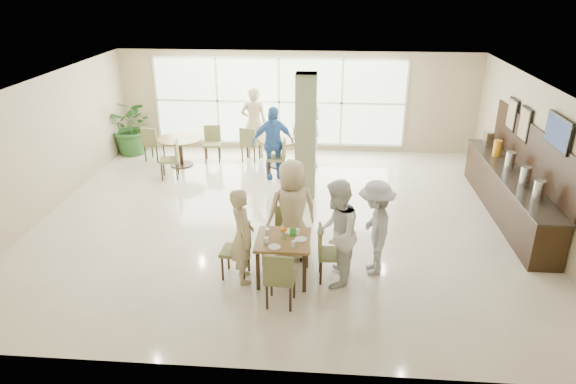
# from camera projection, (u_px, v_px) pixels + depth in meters

# --- Properties ---
(ground) EXTENTS (10.00, 10.00, 0.00)m
(ground) POSITION_uv_depth(u_px,v_px,m) (283.00, 217.00, 10.78)
(ground) COLOR beige
(ground) RESTS_ON ground
(room_shell) EXTENTS (10.00, 10.00, 10.00)m
(room_shell) POSITION_uv_depth(u_px,v_px,m) (283.00, 140.00, 10.11)
(room_shell) COLOR white
(room_shell) RESTS_ON ground
(window_bank) EXTENTS (7.00, 0.04, 7.00)m
(window_bank) POSITION_uv_depth(u_px,v_px,m) (279.00, 102.00, 14.35)
(window_bank) COLOR silver
(window_bank) RESTS_ON ground
(column) EXTENTS (0.45, 0.45, 2.80)m
(column) POSITION_uv_depth(u_px,v_px,m) (306.00, 137.00, 11.30)
(column) COLOR #6C7854
(column) RESTS_ON ground
(main_table) EXTENTS (0.88, 0.88, 0.75)m
(main_table) POSITION_uv_depth(u_px,v_px,m) (283.00, 244.00, 8.39)
(main_table) COLOR brown
(main_table) RESTS_ON ground
(round_table_left) EXTENTS (1.18, 1.18, 0.75)m
(round_table_left) POSITION_uv_depth(u_px,v_px,m) (180.00, 144.00, 13.47)
(round_table_left) COLOR brown
(round_table_left) RESTS_ON ground
(round_table_right) EXTENTS (1.15, 1.15, 0.75)m
(round_table_right) POSITION_uv_depth(u_px,v_px,m) (279.00, 144.00, 13.46)
(round_table_right) COLOR brown
(round_table_right) RESTS_ON ground
(chairs_main_table) EXTENTS (2.08, 1.92, 0.95)m
(chairs_main_table) POSITION_uv_depth(u_px,v_px,m) (284.00, 253.00, 8.47)
(chairs_main_table) COLOR brown
(chairs_main_table) RESTS_ON ground
(chairs_table_left) EXTENTS (2.12, 1.83, 0.95)m
(chairs_table_left) POSITION_uv_depth(u_px,v_px,m) (179.00, 149.00, 13.46)
(chairs_table_left) COLOR brown
(chairs_table_left) RESTS_ON ground
(chairs_table_right) EXTENTS (2.06, 1.67, 0.95)m
(chairs_table_right) POSITION_uv_depth(u_px,v_px,m) (277.00, 149.00, 13.48)
(chairs_table_right) COLOR brown
(chairs_table_right) RESTS_ON ground
(tabletop_clutter) EXTENTS (0.70, 0.76, 0.21)m
(tabletop_clutter) POSITION_uv_depth(u_px,v_px,m) (284.00, 236.00, 8.31)
(tabletop_clutter) COLOR white
(tabletop_clutter) RESTS_ON main_table
(buffet_counter) EXTENTS (0.64, 4.70, 1.95)m
(buffet_counter) POSITION_uv_depth(u_px,v_px,m) (509.00, 191.00, 10.69)
(buffet_counter) COLOR black
(buffet_counter) RESTS_ON ground
(wall_tv) EXTENTS (0.06, 1.00, 0.58)m
(wall_tv) POSITION_uv_depth(u_px,v_px,m) (558.00, 132.00, 9.03)
(wall_tv) COLOR black
(wall_tv) RESTS_ON ground
(framed_art_a) EXTENTS (0.05, 0.55, 0.70)m
(framed_art_a) POSITION_uv_depth(u_px,v_px,m) (525.00, 124.00, 10.61)
(framed_art_a) COLOR black
(framed_art_a) RESTS_ON ground
(framed_art_b) EXTENTS (0.05, 0.55, 0.70)m
(framed_art_b) POSITION_uv_depth(u_px,v_px,m) (512.00, 114.00, 11.34)
(framed_art_b) COLOR black
(framed_art_b) RESTS_ON ground
(potted_plant) EXTENTS (1.51, 1.51, 1.57)m
(potted_plant) POSITION_uv_depth(u_px,v_px,m) (132.00, 127.00, 14.28)
(potted_plant) COLOR #295B24
(potted_plant) RESTS_ON ground
(teen_left) EXTENTS (0.55, 0.69, 1.63)m
(teen_left) POSITION_uv_depth(u_px,v_px,m) (242.00, 236.00, 8.30)
(teen_left) COLOR tan
(teen_left) RESTS_ON ground
(teen_far) EXTENTS (1.02, 0.79, 1.84)m
(teen_far) POSITION_uv_depth(u_px,v_px,m) (292.00, 211.00, 8.93)
(teen_far) COLOR tan
(teen_far) RESTS_ON ground
(teen_right) EXTENTS (0.80, 0.97, 1.80)m
(teen_right) POSITION_uv_depth(u_px,v_px,m) (336.00, 234.00, 8.19)
(teen_right) COLOR white
(teen_right) RESTS_ON ground
(teen_standing) EXTENTS (0.69, 1.12, 1.67)m
(teen_standing) POSITION_uv_depth(u_px,v_px,m) (375.00, 228.00, 8.52)
(teen_standing) COLOR #A2A2A4
(teen_standing) RESTS_ON ground
(adult_a) EXTENTS (1.20, 0.92, 1.80)m
(adult_a) POSITION_uv_depth(u_px,v_px,m) (273.00, 143.00, 12.56)
(adult_a) COLOR #3D70B9
(adult_a) RESTS_ON ground
(adult_b) EXTENTS (1.20, 1.71, 1.69)m
(adult_b) POSITION_uv_depth(u_px,v_px,m) (310.00, 135.00, 13.36)
(adult_b) COLOR white
(adult_b) RESTS_ON ground
(adult_standing) EXTENTS (0.78, 0.58, 1.94)m
(adult_standing) POSITION_uv_depth(u_px,v_px,m) (254.00, 123.00, 13.95)
(adult_standing) COLOR tan
(adult_standing) RESTS_ON ground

